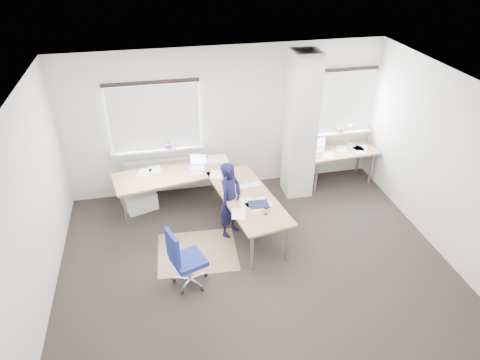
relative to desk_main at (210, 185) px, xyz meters
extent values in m
plane|color=black|center=(0.49, -1.42, -0.69)|extent=(6.00, 6.00, 0.00)
cube|color=silver|center=(0.49, 1.08, 0.71)|extent=(6.00, 0.04, 2.80)
cube|color=silver|center=(0.49, -3.92, 0.71)|extent=(6.00, 0.04, 2.80)
cube|color=silver|center=(-2.51, -1.42, 0.71)|extent=(0.04, 5.00, 2.80)
cube|color=silver|center=(3.49, -1.42, 0.71)|extent=(0.04, 5.00, 2.80)
cube|color=white|center=(0.49, -1.42, 2.11)|extent=(6.00, 5.00, 0.04)
cube|color=silver|center=(1.79, 0.53, 0.70)|extent=(0.50, 0.50, 2.78)
cube|color=white|center=(-0.81, 1.05, 0.91)|extent=(1.60, 0.04, 1.20)
cube|color=white|center=(-0.81, 1.01, 0.91)|extent=(1.60, 0.02, 1.20)
cube|color=white|center=(-0.81, 0.98, 0.29)|extent=(1.70, 0.20, 0.04)
cube|color=white|center=(2.79, 1.05, 0.91)|extent=(1.20, 0.04, 1.20)
cube|color=white|center=(2.79, 1.01, 0.91)|extent=(1.20, 0.02, 1.20)
cube|color=white|center=(2.79, 0.98, 0.29)|extent=(1.30, 0.20, 0.04)
cube|color=white|center=(-0.81, 1.00, -0.24)|extent=(1.40, 0.10, 0.60)
cylinder|color=#74418F|center=(-0.61, 0.96, 0.35)|extent=(0.12, 0.12, 0.08)
imported|color=#2C6D2B|center=(-0.61, 0.96, 0.39)|extent=(0.09, 0.06, 0.17)
cylinder|color=#A96641|center=(2.79, 0.96, 0.35)|extent=(0.12, 0.12, 0.08)
imported|color=#2C6D2B|center=(2.79, 0.96, 0.39)|extent=(0.09, 0.07, 0.17)
cube|color=olive|center=(-0.36, -0.89, -0.69)|extent=(1.33, 1.15, 0.01)
cube|color=white|center=(-1.23, 0.56, -0.53)|extent=(0.64, 0.54, 0.33)
cube|color=olive|center=(-0.64, 0.48, 0.02)|extent=(2.11, 1.14, 0.04)
cube|color=olive|center=(0.55, -0.53, 0.02)|extent=(1.14, 2.11, 0.04)
cylinder|color=gray|center=(-1.47, 0.03, -0.35)|extent=(0.05, 0.05, 0.69)
cylinder|color=gray|center=(-1.58, 0.62, -0.35)|extent=(0.05, 0.05, 0.69)
cylinder|color=gray|center=(0.19, 0.93, -0.35)|extent=(0.05, 0.05, 0.69)
cylinder|color=gray|center=(0.41, -1.46, -0.35)|extent=(0.05, 0.05, 0.69)
cylinder|color=gray|center=(1.00, -1.36, -0.35)|extent=(0.05, 0.05, 0.69)
cylinder|color=gray|center=(0.69, 0.41, -0.35)|extent=(0.05, 0.05, 0.69)
cube|color=#B7B7BC|center=(-0.13, 0.57, 0.05)|extent=(0.38, 0.30, 0.01)
cube|color=#B7B7BC|center=(-0.10, 0.68, 0.16)|extent=(0.33, 0.12, 0.22)
cube|color=silver|center=(-0.10, 0.68, 0.16)|extent=(0.29, 0.10, 0.19)
cube|color=white|center=(0.64, -0.23, 0.05)|extent=(0.45, 0.19, 0.02)
cube|color=#131E35|center=(0.67, -0.81, 0.05)|extent=(0.33, 0.26, 0.01)
cube|color=white|center=(0.22, 0.73, 0.07)|extent=(0.47, 0.35, 0.07)
imported|color=white|center=(0.25, -0.10, 0.07)|extent=(0.07, 0.07, 0.07)
cylinder|color=silver|center=(0.72, -1.07, 0.09)|extent=(0.07, 0.07, 0.10)
cube|color=olive|center=(2.74, 0.72, 0.02)|extent=(1.44, 0.78, 0.04)
cylinder|color=gray|center=(2.16, 0.44, -0.35)|extent=(0.05, 0.05, 0.69)
cylinder|color=gray|center=(3.35, 0.51, -0.35)|extent=(0.05, 0.05, 0.69)
cylinder|color=gray|center=(2.13, 0.94, -0.35)|extent=(0.05, 0.05, 0.69)
cylinder|color=gray|center=(3.32, 1.01, -0.35)|extent=(0.05, 0.05, 0.69)
cube|color=#B7B7BC|center=(2.35, 0.77, 0.05)|extent=(0.37, 0.29, 0.01)
cube|color=#B7B7BC|center=(2.32, 0.88, 0.16)|extent=(0.33, 0.11, 0.22)
cube|color=silver|center=(2.32, 0.88, 0.16)|extent=(0.29, 0.09, 0.19)
cylinder|color=white|center=(2.99, 1.03, 0.05)|extent=(0.10, 0.10, 0.02)
cylinder|color=white|center=(2.99, 1.03, 0.24)|extent=(0.02, 0.16, 0.38)
cylinder|color=white|center=(2.99, 0.91, 0.46)|extent=(0.02, 0.29, 0.13)
cone|color=white|center=(2.99, 0.77, 0.44)|extent=(0.14, 0.16, 0.17)
cube|color=navy|center=(-0.55, -1.56, -0.25)|extent=(0.56, 0.56, 0.08)
cube|color=navy|center=(-0.76, -1.63, 0.08)|extent=(0.18, 0.38, 0.48)
cylinder|color=silver|center=(-0.55, -1.56, -0.43)|extent=(0.06, 0.06, 0.33)
cylinder|color=black|center=(-0.31, -1.48, -0.66)|extent=(0.06, 0.05, 0.06)
cylinder|color=black|center=(-0.55, -1.31, -0.66)|extent=(0.03, 0.06, 0.06)
cylinder|color=black|center=(-0.79, -1.49, -0.66)|extent=(0.06, 0.04, 0.06)
cylinder|color=black|center=(-0.69, -1.76, -0.66)|extent=(0.06, 0.06, 0.06)
cylinder|color=black|center=(-0.40, -1.76, -0.66)|extent=(0.06, 0.06, 0.06)
imported|color=black|center=(0.27, -0.50, -0.01)|extent=(0.58, 0.58, 1.36)
camera|label=1|loc=(-0.80, -6.25, 3.95)|focal=32.00mm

